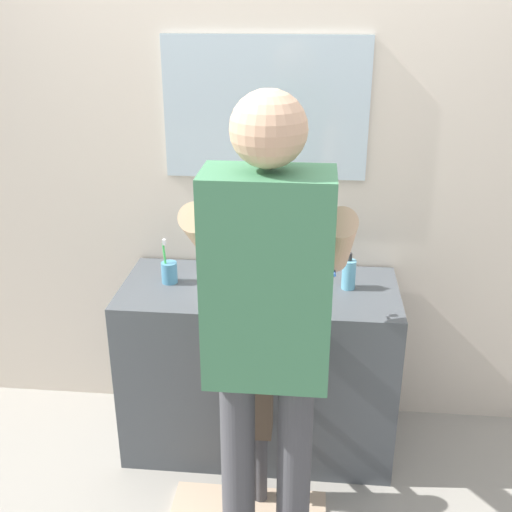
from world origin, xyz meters
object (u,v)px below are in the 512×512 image
toothbrush_cup (169,272)px  adult_parent (268,308)px  child_toddler (250,408)px  soap_bottle (349,274)px

toothbrush_cup → adult_parent: adult_parent is taller
child_toddler → adult_parent: bearing=-70.7°
child_toddler → soap_bottle: bearing=48.4°
toothbrush_cup → soap_bottle: bearing=1.2°
soap_bottle → child_toddler: (-0.38, -0.43, -0.41)m
soap_bottle → adult_parent: 0.76m
soap_bottle → adult_parent: bearing=-113.6°
child_toddler → toothbrush_cup: bearing=134.0°
toothbrush_cup → adult_parent: 0.84m
toothbrush_cup → child_toddler: 0.70m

